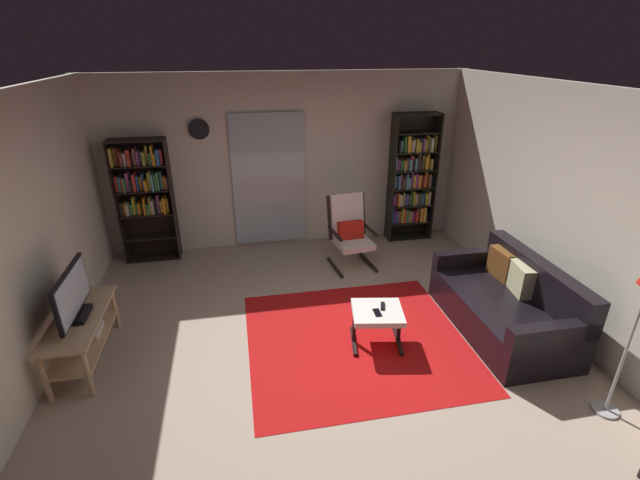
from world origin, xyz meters
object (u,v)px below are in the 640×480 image
at_px(wall_clock, 199,129).
at_px(leather_sofa, 507,305).
at_px(tv_stand, 82,331).
at_px(television, 73,297).
at_px(cell_phone, 377,313).
at_px(lounge_armchair, 350,229).
at_px(tv_remote, 383,306).
at_px(ottoman, 377,316).
at_px(bookshelf_near_tv, 144,192).
at_px(bookshelf_near_sofa, 411,180).

bearing_deg(wall_clock, leather_sofa, -39.98).
bearing_deg(tv_stand, television, -81.89).
relative_size(tv_stand, cell_phone, 8.46).
height_order(television, lounge_armchair, lounge_armchair).
distance_m(tv_stand, leather_sofa, 4.48).
bearing_deg(television, tv_remote, -4.49).
relative_size(ottoman, cell_phone, 4.26).
height_order(bookshelf_near_tv, ottoman, bookshelf_near_tv).
height_order(ottoman, tv_remote, tv_remote).
bearing_deg(ottoman, tv_stand, 174.13).
relative_size(tv_stand, lounge_armchair, 1.16).
xyz_separation_m(bookshelf_near_tv, lounge_armchair, (2.82, -0.74, -0.50)).
relative_size(leather_sofa, ottoman, 2.90).
relative_size(leather_sofa, tv_remote, 12.02).
distance_m(tv_remote, cell_phone, 0.14).
relative_size(bookshelf_near_sofa, lounge_armchair, 1.96).
distance_m(lounge_armchair, cell_phone, 1.94).
bearing_deg(ottoman, leather_sofa, -0.33).
height_order(tv_remote, wall_clock, wall_clock).
bearing_deg(lounge_armchair, television, -153.24).
xyz_separation_m(tv_stand, leather_sofa, (4.46, -0.31, -0.04)).
xyz_separation_m(television, bookshelf_near_sofa, (4.33, 2.33, 0.23)).
height_order(tv_stand, wall_clock, wall_clock).
distance_m(ottoman, cell_phone, 0.09).
xyz_separation_m(ottoman, wall_clock, (-1.81, 2.76, 1.51)).
height_order(tv_stand, bookshelf_near_tv, bookshelf_near_tv).
relative_size(television, bookshelf_near_tv, 0.47).
xyz_separation_m(tv_remote, wall_clock, (-1.88, 2.71, 1.43)).
bearing_deg(lounge_armchair, bookshelf_near_tv, 165.35).
xyz_separation_m(leather_sofa, ottoman, (-1.50, 0.01, 0.04)).
distance_m(ottoman, wall_clock, 3.63).
xyz_separation_m(bookshelf_near_sofa, cell_phone, (-1.39, -2.67, -0.56)).
bearing_deg(television, tv_stand, 98.11).
bearing_deg(bookshelf_near_sofa, television, -151.73).
bearing_deg(bookshelf_near_tv, leather_sofa, -32.40).
bearing_deg(bookshelf_near_sofa, ottoman, -117.54).
relative_size(bookshelf_near_sofa, leather_sofa, 1.16).
distance_m(ottoman, tv_remote, 0.12).
bearing_deg(television, wall_clock, 64.91).
bearing_deg(ottoman, tv_remote, 36.16).
height_order(cell_phone, wall_clock, wall_clock).
relative_size(tv_remote, wall_clock, 0.50).
xyz_separation_m(bookshelf_near_sofa, lounge_armchair, (-1.18, -0.74, -0.44)).
distance_m(bookshelf_near_sofa, lounge_armchair, 1.46).
relative_size(tv_stand, tv_remote, 8.23).
distance_m(lounge_armchair, wall_clock, 2.55).
distance_m(tv_stand, bookshelf_near_sofa, 4.95).
distance_m(bookshelf_near_tv, cell_phone, 3.79).
bearing_deg(cell_phone, tv_stand, 175.20).
height_order(television, ottoman, television).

